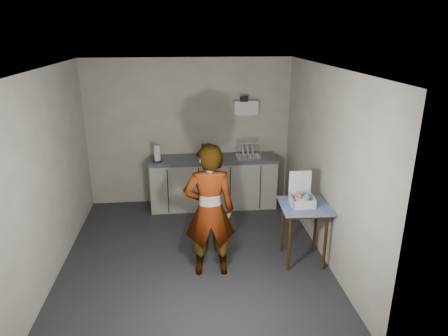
{
  "coord_description": "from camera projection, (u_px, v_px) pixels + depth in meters",
  "views": [
    {
      "loc": [
        -0.09,
        -4.95,
        3.04
      ],
      "look_at": [
        0.46,
        0.45,
        1.15
      ],
      "focal_mm": 32.0,
      "sensor_mm": 36.0,
      "label": 1
    }
  ],
  "objects": [
    {
      "name": "kitchen_counter",
      "position": [
        213.0,
        183.0,
        7.15
      ],
      "size": [
        2.24,
        0.62,
        0.91
      ],
      "color": "black",
      "rests_on": "ground"
    },
    {
      "name": "standing_man",
      "position": [
        210.0,
        211.0,
        5.01
      ],
      "size": [
        0.65,
        0.43,
        1.77
      ],
      "primitive_type": "imported",
      "rotation": [
        0.0,
        0.0,
        3.14
      ],
      "color": "#B2A593",
      "rests_on": "ground"
    },
    {
      "name": "dark_bottle",
      "position": [
        203.0,
        151.0,
        7.01
      ],
      "size": [
        0.07,
        0.07,
        0.23
      ],
      "primitive_type": "cylinder",
      "color": "black",
      "rests_on": "kitchen_counter"
    },
    {
      "name": "side_table",
      "position": [
        305.0,
        212.0,
        5.33
      ],
      "size": [
        0.68,
        0.68,
        0.84
      ],
      "rotation": [
        0.0,
        0.0,
        -0.05
      ],
      "color": "#3E280E",
      "rests_on": "ground"
    },
    {
      "name": "ground",
      "position": [
        195.0,
        256.0,
        5.66
      ],
      "size": [
        4.0,
        4.0,
        0.0
      ],
      "primitive_type": "plane",
      "color": "#2A2B30",
      "rests_on": "ground"
    },
    {
      "name": "bakery_box",
      "position": [
        302.0,
        198.0,
        5.28
      ],
      "size": [
        0.31,
        0.32,
        0.42
      ],
      "rotation": [
        0.0,
        0.0,
        -0.02
      ],
      "color": "white",
      "rests_on": "side_table"
    },
    {
      "name": "soap_bottle",
      "position": [
        204.0,
        152.0,
        6.87
      ],
      "size": [
        0.12,
        0.12,
        0.27
      ],
      "primitive_type": "imported",
      "rotation": [
        0.0,
        0.0,
        0.16
      ],
      "color": "black",
      "rests_on": "kitchen_counter"
    },
    {
      "name": "soda_can",
      "position": [
        213.0,
        154.0,
        6.96
      ],
      "size": [
        0.07,
        0.07,
        0.13
      ],
      "primitive_type": "cylinder",
      "color": "red",
      "rests_on": "kitchen_counter"
    },
    {
      "name": "dish_rack",
      "position": [
        248.0,
        153.0,
        7.01
      ],
      "size": [
        0.42,
        0.32,
        0.29
      ],
      "color": "white",
      "rests_on": "kitchen_counter"
    },
    {
      "name": "wall_left",
      "position": [
        51.0,
        174.0,
        5.06
      ],
      "size": [
        0.02,
        4.0,
        2.6
      ],
      "primitive_type": "cube",
      "color": "#B3AB9C",
      "rests_on": "ground"
    },
    {
      "name": "ceiling",
      "position": [
        190.0,
        68.0,
        4.81
      ],
      "size": [
        3.6,
        4.0,
        0.01
      ],
      "primitive_type": "cube",
      "color": "silver",
      "rests_on": "wall_back"
    },
    {
      "name": "wall_right",
      "position": [
        325.0,
        165.0,
        5.4
      ],
      "size": [
        0.02,
        4.0,
        2.6
      ],
      "primitive_type": "cube",
      "color": "#B3AB9C",
      "rests_on": "ground"
    },
    {
      "name": "wall_shelf",
      "position": [
        246.0,
        107.0,
        6.98
      ],
      "size": [
        0.42,
        0.18,
        0.37
      ],
      "color": "white",
      "rests_on": "ground"
    },
    {
      "name": "paper_towel",
      "position": [
        157.0,
        154.0,
        6.77
      ],
      "size": [
        0.16,
        0.16,
        0.28
      ],
      "color": "black",
      "rests_on": "kitchen_counter"
    },
    {
      "name": "wall_back",
      "position": [
        189.0,
        133.0,
        7.1
      ],
      "size": [
        3.6,
        0.02,
        2.6
      ],
      "primitive_type": "cube",
      "color": "#B3AB9C",
      "rests_on": "ground"
    }
  ]
}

